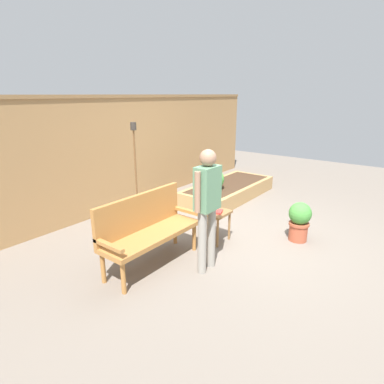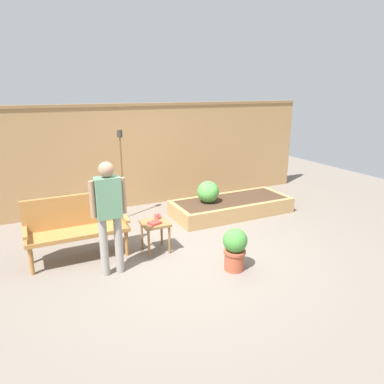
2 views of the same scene
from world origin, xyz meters
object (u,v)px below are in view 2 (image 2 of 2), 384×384
at_px(tiki_torch, 121,159).
at_px(person_by_bench, 109,209).
at_px(shrub_near_bench, 208,192).
at_px(side_table, 155,227).
at_px(garden_bench, 76,223).
at_px(cup_on_table, 157,216).
at_px(book_on_table, 155,223).
at_px(potted_boxwood, 235,248).

distance_m(tiki_torch, person_by_bench, 2.16).
height_order(shrub_near_bench, tiki_torch, tiki_torch).
distance_m(side_table, tiki_torch, 1.82).
bearing_deg(garden_bench, cup_on_table, -10.12).
xyz_separation_m(garden_bench, person_by_bench, (0.34, -0.71, 0.39)).
distance_m(cup_on_table, book_on_table, 0.21).
bearing_deg(potted_boxwood, side_table, 127.57).
distance_m(side_table, book_on_table, 0.12).
distance_m(shrub_near_bench, person_by_bench, 2.64).
relative_size(side_table, shrub_near_bench, 1.13).
height_order(potted_boxwood, tiki_torch, tiki_torch).
bearing_deg(person_by_bench, tiki_torch, 70.62).
height_order(side_table, shrub_near_bench, shrub_near_bench).
height_order(tiki_torch, person_by_bench, tiki_torch).
distance_m(cup_on_table, person_by_bench, 1.06).
distance_m(side_table, person_by_bench, 1.01).
height_order(potted_boxwood, person_by_bench, person_by_bench).
bearing_deg(side_table, person_by_bench, -153.24).
distance_m(shrub_near_bench, tiki_torch, 1.77).
height_order(book_on_table, potted_boxwood, potted_boxwood).
bearing_deg(garden_bench, side_table, -16.59).
relative_size(garden_bench, tiki_torch, 0.84).
xyz_separation_m(garden_bench, side_table, (1.10, -0.33, -0.15)).
bearing_deg(person_by_bench, garden_bench, 115.45).
distance_m(cup_on_table, potted_boxwood, 1.36).
distance_m(garden_bench, cup_on_table, 1.20).
bearing_deg(book_on_table, garden_bench, 140.08).
bearing_deg(shrub_near_bench, cup_on_table, -147.72).
bearing_deg(potted_boxwood, book_on_table, 130.18).
relative_size(side_table, book_on_table, 2.79).
xyz_separation_m(garden_bench, shrub_near_bench, (2.56, 0.66, -0.03)).
bearing_deg(side_table, shrub_near_bench, 34.16).
bearing_deg(person_by_bench, potted_boxwood, -22.41).
bearing_deg(cup_on_table, shrub_near_bench, 32.28).
distance_m(garden_bench, side_table, 1.16).
bearing_deg(person_by_bench, side_table, 26.76).
relative_size(shrub_near_bench, person_by_bench, 0.27).
relative_size(cup_on_table, tiki_torch, 0.07).
relative_size(book_on_table, potted_boxwood, 0.28).
relative_size(side_table, person_by_bench, 0.31).
bearing_deg(book_on_table, cup_on_table, 38.90).
height_order(cup_on_table, shrub_near_bench, shrub_near_bench).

